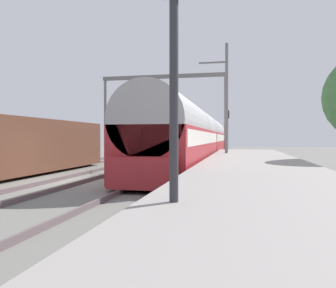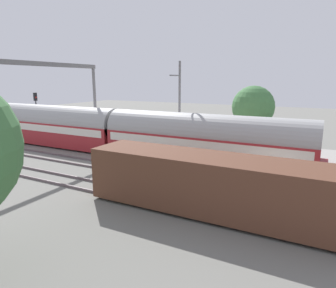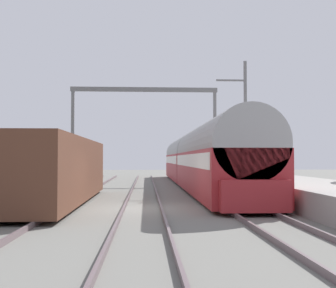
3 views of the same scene
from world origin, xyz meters
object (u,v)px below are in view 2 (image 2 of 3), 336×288
(passenger_train, at_px, (117,132))
(person_crossing, at_px, (84,135))
(railway_signal_far, at_px, (36,109))
(freight_car, at_px, (215,185))
(catenary_gantry, at_px, (45,91))

(passenger_train, height_order, person_crossing, passenger_train)
(person_crossing, xyz_separation_m, railway_signal_far, (0.73, 7.61, 2.21))
(freight_car, height_order, railway_signal_far, railway_signal_far)
(person_crossing, bearing_deg, catenary_gantry, 33.84)
(passenger_train, relative_size, railway_signal_far, 6.50)
(freight_car, distance_m, catenary_gantry, 16.72)
(railway_signal_far, bearing_deg, freight_car, -111.59)
(railway_signal_far, bearing_deg, passenger_train, -98.70)
(freight_car, relative_size, person_crossing, 7.51)
(catenary_gantry, bearing_deg, railway_signal_far, 55.82)
(passenger_train, distance_m, railway_signal_far, 12.74)
(passenger_train, bearing_deg, catenary_gantry, 133.31)
(freight_car, relative_size, catenary_gantry, 1.08)
(passenger_train, relative_size, catenary_gantry, 2.72)
(passenger_train, bearing_deg, freight_car, -123.27)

